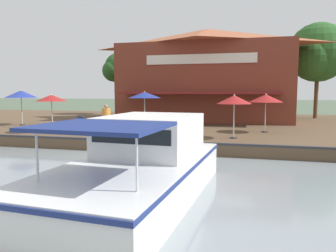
{
  "coord_description": "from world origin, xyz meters",
  "views": [
    {
      "loc": [
        14.5,
        5.44,
        2.99
      ],
      "look_at": [
        -1.0,
        1.48,
        1.3
      ],
      "focal_mm": 35.0,
      "sensor_mm": 36.0,
      "label": 1
    }
  ],
  "objects": [
    {
      "name": "cafe_chair_far_corner_seat",
      "position": [
        -2.4,
        -4.13,
        1.08
      ],
      "size": [
        0.58,
        0.58,
        0.85
      ],
      "color": "navy",
      "rests_on": "quay_deck"
    },
    {
      "name": "ground_plane",
      "position": [
        0.0,
        0.0,
        0.0
      ],
      "size": [
        220.0,
        220.0,
        0.0
      ],
      "primitive_type": "plane",
      "color": "#4C5B47"
    },
    {
      "name": "waterfront_restaurant",
      "position": [
        -13.47,
        1.66,
        4.45
      ],
      "size": [
        9.39,
        14.33,
        7.6
      ],
      "color": "brown",
      "rests_on": "quay_deck"
    },
    {
      "name": "person_at_quay_edge",
      "position": [
        -2.25,
        -2.39,
        1.65
      ],
      "size": [
        0.47,
        0.47,
        1.68
      ],
      "color": "#B23338",
      "rests_on": "quay_deck"
    },
    {
      "name": "quay_edge_fender",
      "position": [
        -0.1,
        0.0,
        0.65
      ],
      "size": [
        0.2,
        50.4,
        0.1
      ],
      "primitive_type": "cube",
      "color": "#2D2D33",
      "rests_on": "quay_deck"
    },
    {
      "name": "cafe_chair_mid_patio",
      "position": [
        -3.65,
        -4.87,
        1.08
      ],
      "size": [
        0.5,
        0.5,
        0.85
      ],
      "color": "navy",
      "rests_on": "quay_deck"
    },
    {
      "name": "motorboat_distant_upstream",
      "position": [
        5.41,
        2.47,
        0.87
      ],
      "size": [
        8.91,
        3.71,
        2.2
      ],
      "color": "white",
      "rests_on": "river_water"
    },
    {
      "name": "quay_deck",
      "position": [
        -11.0,
        0.0,
        0.3
      ],
      "size": [
        22.0,
        56.0,
        0.6
      ],
      "primitive_type": "cube",
      "color": "brown",
      "rests_on": "ground"
    },
    {
      "name": "patio_umbrella_far_corner",
      "position": [
        -3.65,
        -0.61,
        2.78
      ],
      "size": [
        1.91,
        1.91,
        2.41
      ],
      "color": "#B7B7B7",
      "rests_on": "quay_deck"
    },
    {
      "name": "patio_umbrella_back_row",
      "position": [
        -2.44,
        4.58,
        2.58
      ],
      "size": [
        1.78,
        1.78,
        2.24
      ],
      "color": "#B7B7B7",
      "rests_on": "quay_deck"
    },
    {
      "name": "patio_umbrella_mid_patio_left",
      "position": [
        -5.44,
        6.24,
        2.59
      ],
      "size": [
        1.94,
        1.94,
        2.27
      ],
      "color": "#B7B7B7",
      "rests_on": "quay_deck"
    },
    {
      "name": "patio_umbrella_by_entrance",
      "position": [
        -2.35,
        -5.89,
        2.61
      ],
      "size": [
        1.79,
        1.79,
        2.24
      ],
      "color": "#B7B7B7",
      "rests_on": "quay_deck"
    },
    {
      "name": "tree_behind_restaurant",
      "position": [
        -17.72,
        -8.16,
        5.34
      ],
      "size": [
        3.39,
        3.23,
        6.47
      ],
      "color": "brown",
      "rests_on": "quay_deck"
    },
    {
      "name": "patio_umbrella_mid_patio_right",
      "position": [
        -5.45,
        -10.4,
        2.81
      ],
      "size": [
        2.21,
        2.21,
        2.5
      ],
      "color": "#B7B7B7",
      "rests_on": "quay_deck"
    },
    {
      "name": "tree_upstream_bank",
      "position": [
        -16.96,
        10.81,
        6.27
      ],
      "size": [
        5.43,
        5.17,
        8.4
      ],
      "color": "brown",
      "rests_on": "quay_deck"
    }
  ]
}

